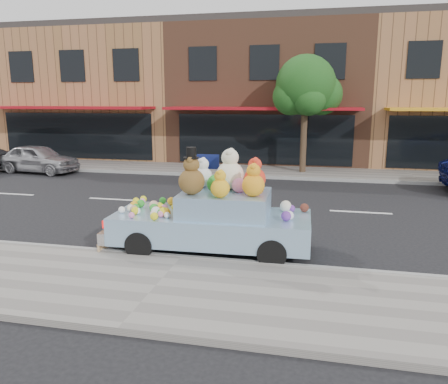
# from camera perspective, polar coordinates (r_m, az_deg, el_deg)

# --- Properties ---
(ground) EXTENTS (120.00, 120.00, 0.00)m
(ground) POSITION_cam_1_polar(r_m,az_deg,el_deg) (13.92, 0.79, -1.78)
(ground) COLOR black
(ground) RESTS_ON ground
(near_sidewalk) EXTENTS (60.00, 3.00, 0.12)m
(near_sidewalk) POSITION_cam_1_polar(r_m,az_deg,el_deg) (7.97, -8.88, -12.32)
(near_sidewalk) COLOR gray
(near_sidewalk) RESTS_ON ground
(far_sidewalk) EXTENTS (60.00, 3.00, 0.12)m
(far_sidewalk) POSITION_cam_1_polar(r_m,az_deg,el_deg) (20.19, 4.50, 2.71)
(far_sidewalk) COLOR gray
(far_sidewalk) RESTS_ON ground
(near_kerb) EXTENTS (60.00, 0.12, 0.13)m
(near_kerb) POSITION_cam_1_polar(r_m,az_deg,el_deg) (9.27, -5.51, -8.62)
(near_kerb) COLOR gray
(near_kerb) RESTS_ON ground
(far_kerb) EXTENTS (60.00, 0.12, 0.13)m
(far_kerb) POSITION_cam_1_polar(r_m,az_deg,el_deg) (18.73, 3.87, 2.00)
(far_kerb) COLOR gray
(far_kerb) RESTS_ON ground
(storefront_left) EXTENTS (10.00, 9.80, 7.30)m
(storefront_left) POSITION_cam_1_polar(r_m,az_deg,el_deg) (28.24, -14.72, 12.32)
(storefront_left) COLOR #98653F
(storefront_left) RESTS_ON ground
(storefront_mid) EXTENTS (10.00, 9.80, 7.30)m
(storefront_mid) POSITION_cam_1_polar(r_m,az_deg,el_deg) (25.36, 6.40, 12.70)
(storefront_mid) COLOR brown
(storefront_mid) RESTS_ON ground
(street_tree) EXTENTS (3.00, 2.70, 5.22)m
(street_tree) POSITION_cam_1_polar(r_m,az_deg,el_deg) (19.81, 10.67, 12.92)
(street_tree) COLOR #38281C
(street_tree) RESTS_ON ground
(car_silver) EXTENTS (3.97, 1.97, 1.30)m
(car_silver) POSITION_cam_1_polar(r_m,az_deg,el_deg) (21.80, -23.11, 4.04)
(car_silver) COLOR #A8A7AC
(car_silver) RESTS_ON ground
(art_car) EXTENTS (4.54, 1.90, 2.35)m
(art_car) POSITION_cam_1_polar(r_m,az_deg,el_deg) (9.63, -1.38, -3.02)
(art_car) COLOR black
(art_car) RESTS_ON ground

